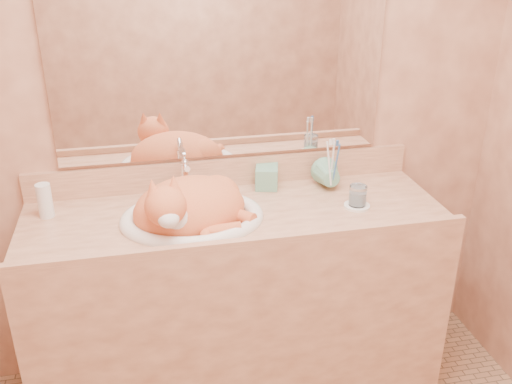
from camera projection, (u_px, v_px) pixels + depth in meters
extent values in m
cube|color=#985D45|center=(222.00, 91.00, 2.24)|extent=(2.40, 0.02, 2.50)
cube|color=white|center=(221.00, 56.00, 2.17)|extent=(1.30, 0.02, 0.80)
imported|color=#68A788|center=(266.00, 169.00, 2.29)|extent=(0.11, 0.11, 0.20)
imported|color=#68A788|center=(332.00, 181.00, 2.31)|extent=(0.12, 0.12, 0.11)
cylinder|color=white|center=(357.00, 206.00, 2.21)|extent=(0.10, 0.10, 0.01)
cylinder|color=silver|center=(358.00, 195.00, 2.19)|extent=(0.07, 0.07, 0.08)
cylinder|color=white|center=(45.00, 201.00, 2.11)|extent=(0.05, 0.05, 0.13)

